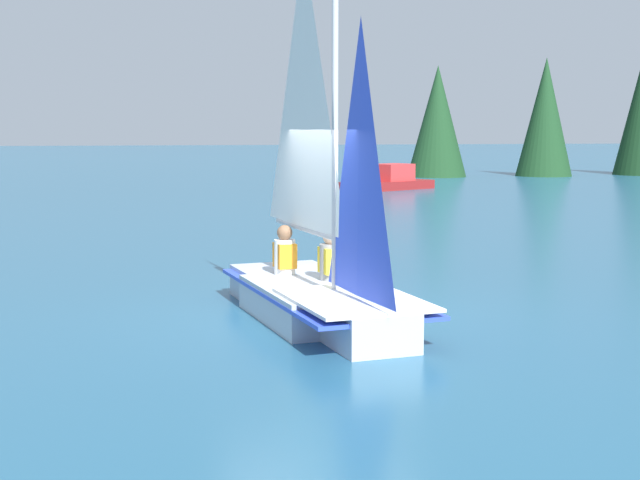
{
  "coord_description": "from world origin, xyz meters",
  "views": [
    {
      "loc": [
        2.52,
        11.3,
        2.5
      ],
      "look_at": [
        0.0,
        0.0,
        1.06
      ],
      "focal_mm": 50.0,
      "sensor_mm": 36.0,
      "label": 1
    }
  ],
  "objects_px": {
    "motorboat_distant": "(389,181)",
    "sailor_helm": "(331,268)",
    "sailor_crew": "(285,263)",
    "sailboat_main": "(319,266)"
  },
  "relations": [
    {
      "from": "sailboat_main",
      "to": "motorboat_distant",
      "type": "distance_m",
      "value": 25.65
    },
    {
      "from": "sailor_helm",
      "to": "sailor_crew",
      "type": "relative_size",
      "value": 1.0
    },
    {
      "from": "motorboat_distant",
      "to": "sailor_helm",
      "type": "bearing_deg",
      "value": -137.59
    },
    {
      "from": "sailboat_main",
      "to": "sailor_helm",
      "type": "bearing_deg",
      "value": 135.84
    },
    {
      "from": "sailboat_main",
      "to": "sailor_crew",
      "type": "xyz_separation_m",
      "value": [
        0.29,
        -0.92,
        -0.08
      ]
    },
    {
      "from": "sailor_crew",
      "to": "motorboat_distant",
      "type": "xyz_separation_m",
      "value": [
        -8.67,
        -23.31,
        -0.25
      ]
    },
    {
      "from": "sailor_helm",
      "to": "motorboat_distant",
      "type": "relative_size",
      "value": 0.26
    },
    {
      "from": "sailor_helm",
      "to": "motorboat_distant",
      "type": "xyz_separation_m",
      "value": [
        -8.15,
        -23.92,
        -0.25
      ]
    },
    {
      "from": "sailboat_main",
      "to": "sailor_crew",
      "type": "height_order",
      "value": "sailboat_main"
    },
    {
      "from": "sailboat_main",
      "to": "sailor_crew",
      "type": "distance_m",
      "value": 0.97
    }
  ]
}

